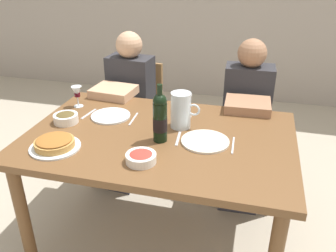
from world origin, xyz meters
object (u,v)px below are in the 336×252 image
baked_tart (55,143)px  chair_left (138,108)px  chair_right (245,120)px  wine_glass_left_diner (187,101)px  diner_right (246,119)px  dining_table (160,149)px  dinner_plate_right_setting (111,116)px  wine_glass_right_diner (77,93)px  diner_left (125,105)px  salad_bowl (141,157)px  dinner_plate_left_setting (205,141)px  water_pitcher (181,112)px  olive_bowl (66,118)px  wine_bottle (160,118)px

baked_tart → chair_left: size_ratio=0.31×
baked_tart → chair_right: bearing=51.2°
wine_glass_left_diner → diner_right: (0.36, 0.37, -0.25)m
dining_table → dinner_plate_right_setting: bearing=156.6°
chair_left → chair_right: same height
wine_glass_left_diner → chair_left: (-0.54, 0.62, -0.37)m
wine_glass_right_diner → diner_left: bearing=67.4°
salad_bowl → dinner_plate_right_setting: (-0.35, 0.46, -0.02)m
baked_tart → dinner_plate_left_setting: size_ratio=1.02×
salad_bowl → wine_glass_right_diner: 0.84m
dining_table → baked_tart: size_ratio=5.64×
dinner_plate_right_setting → diner_right: diner_right is taller
diner_left → wine_glass_right_diner: bearing=73.1°
dining_table → wine_glass_right_diner: 0.71m
water_pitcher → olive_bowl: 0.69m
salad_bowl → dinner_plate_left_setting: bearing=45.4°
diner_left → dinner_plate_left_setting: bearing=142.3°
dinner_plate_right_setting → wine_bottle: bearing=-29.6°
wine_glass_right_diner → dining_table: bearing=-22.0°
wine_glass_left_diner → dinner_plate_right_setting: wine_glass_left_diner is taller
olive_bowl → water_pitcher: bearing=9.6°
dinner_plate_right_setting → diner_right: size_ratio=0.21×
diner_left → chair_right: 0.94m
chair_right → diner_right: (0.01, -0.24, 0.12)m
wine_bottle → diner_right: diner_right is taller
diner_left → chair_left: bearing=-89.0°
dinner_plate_left_setting → water_pitcher: bearing=138.3°
wine_bottle → baked_tart: size_ratio=1.22×
wine_glass_left_diner → chair_right: (0.35, 0.61, -0.37)m
dining_table → baked_tart: 0.58m
salad_bowl → chair_right: chair_right is taller
wine_bottle → diner_left: (-0.48, 0.72, -0.28)m
dining_table → wine_glass_left_diner: bearing=70.6°
wine_bottle → wine_glass_right_diner: (-0.65, 0.32, -0.04)m
wine_bottle → wine_glass_right_diner: size_ratio=2.30×
water_pitcher → olive_bowl: size_ratio=1.45×
dining_table → diner_left: (-0.46, 0.66, -0.05)m
dining_table → dinner_plate_left_setting: dinner_plate_left_setting is taller
wine_glass_left_diner → salad_bowl: bearing=-100.4°
baked_tart → diner_right: (0.94, 0.93, -0.17)m
dinner_plate_right_setting → diner_left: (-0.10, 0.51, -0.15)m
wine_glass_right_diner → dinner_plate_left_setting: wine_glass_right_diner is taller
olive_bowl → diner_right: bearing=31.4°
chair_left → diner_right: bearing=170.1°
salad_bowl → wine_glass_left_diner: 0.59m
wine_glass_left_diner → chair_left: bearing=131.0°
dining_table → chair_left: bearing=116.2°
baked_tart → dinner_plate_right_setting: bearing=73.3°
dinner_plate_left_setting → chair_left: size_ratio=0.30×
dinner_plate_right_setting → diner_left: size_ratio=0.21×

